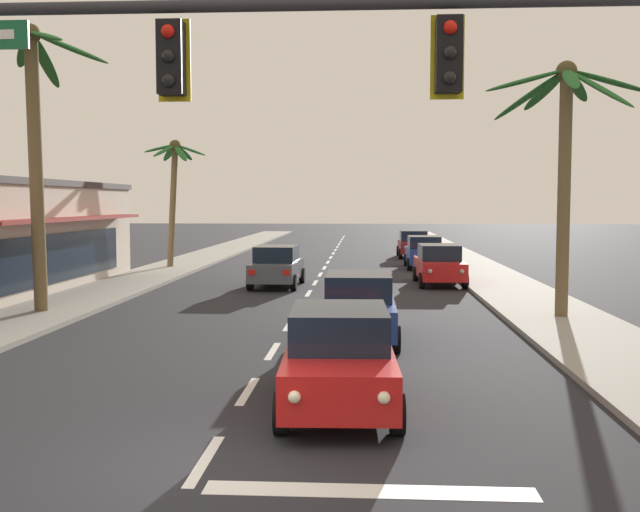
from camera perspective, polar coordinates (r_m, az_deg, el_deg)
name	(u,v)px	position (r m, az deg, el deg)	size (l,w,h in m)	color
ground_plane	(199,469)	(10.15, -9.22, -15.82)	(220.00, 220.00, 0.00)	#232328
sidewalk_right	(510,289)	(30.04, 14.34, -2.46)	(3.20, 110.00, 0.14)	gray
sidewalk_left	(118,286)	(31.13, -15.17, -2.24)	(3.20, 110.00, 0.14)	gray
lane_markings	(321,291)	(29.12, 0.06, -2.66)	(4.28, 86.36, 0.01)	silver
traffic_signal_mast	(459,97)	(9.57, 10.60, 11.88)	(10.66, 0.41, 6.84)	#2D2D33
sedan_lead_at_stop_bar	(339,357)	(12.61, 1.49, -7.77)	(2.06, 4.49, 1.68)	red
sedan_third_in_queue	(359,307)	(18.58, 2.98, -3.91)	(1.95, 4.45, 1.68)	navy
sedan_oncoming_far	(277,266)	(30.50, -3.31, -0.75)	(2.05, 4.49, 1.68)	#4C515B
sedan_parked_nearest_kerb	(413,244)	(46.87, 7.15, 0.93)	(1.95, 4.45, 1.68)	maroon
sedan_parked_mid_kerb	(424,252)	(39.31, 7.97, 0.31)	(1.95, 4.45, 1.68)	navy
sedan_parked_far_kerb	(439,264)	(31.57, 9.11, -0.63)	(2.01, 4.48, 1.68)	red
palm_left_second	(34,112)	(24.34, -21.08, 10.23)	(4.76, 4.53, 8.78)	brown
palm_left_third	(174,176)	(39.07, -11.13, 6.05)	(3.22, 2.92, 6.64)	brown
palm_right_second	(564,135)	(22.77, 18.20, 8.82)	(4.87, 4.71, 7.48)	brown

